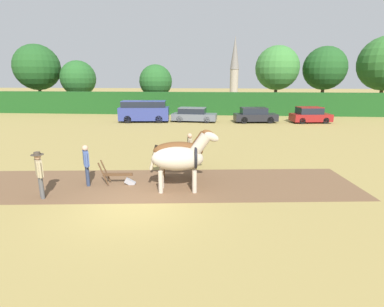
{
  "coord_description": "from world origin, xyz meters",
  "views": [
    {
      "loc": [
        2.95,
        -9.71,
        4.39
      ],
      "look_at": [
        1.81,
        3.21,
        1.1
      ],
      "focal_mm": 28.0,
      "sensor_mm": 36.0,
      "label": 1
    }
  ],
  "objects_px": {
    "tree_left": "(78,78)",
    "farmer_beside_team": "(190,147)",
    "farmer_onlooker_left": "(39,171)",
    "parked_car_center_left": "(255,115)",
    "plow": "(121,177)",
    "draft_horse_lead_right": "(181,151)",
    "parked_van": "(144,111)",
    "tree_far_left": "(37,67)",
    "tree_center_left": "(156,81)",
    "tree_center": "(277,68)",
    "draft_horse_lead_left": "(181,158)",
    "parked_car_center": "(310,115)",
    "church_spire": "(235,65)",
    "tree_center_right": "(325,68)",
    "farmer_at_plow": "(86,162)",
    "parked_car_left": "(194,115)"
  },
  "relations": [
    {
      "from": "tree_left",
      "to": "farmer_beside_team",
      "type": "height_order",
      "value": "tree_left"
    },
    {
      "from": "farmer_onlooker_left",
      "to": "farmer_beside_team",
      "type": "bearing_deg",
      "value": 1.8
    },
    {
      "from": "parked_car_center_left",
      "to": "plow",
      "type": "bearing_deg",
      "value": -119.84
    },
    {
      "from": "draft_horse_lead_right",
      "to": "parked_van",
      "type": "relative_size",
      "value": 0.55
    },
    {
      "from": "tree_far_left",
      "to": "tree_center_left",
      "type": "relative_size",
      "value": 1.47
    },
    {
      "from": "farmer_onlooker_left",
      "to": "parked_van",
      "type": "distance_m",
      "value": 19.97
    },
    {
      "from": "tree_left",
      "to": "draft_horse_lead_right",
      "type": "xyz_separation_m",
      "value": [
        18.44,
        -29.72,
        -3.01
      ]
    },
    {
      "from": "tree_center",
      "to": "draft_horse_lead_left",
      "type": "bearing_deg",
      "value": -106.3
    },
    {
      "from": "plow",
      "to": "farmer_beside_team",
      "type": "distance_m",
      "value": 3.92
    },
    {
      "from": "plow",
      "to": "draft_horse_lead_left",
      "type": "bearing_deg",
      "value": -15.73
    },
    {
      "from": "tree_left",
      "to": "parked_van",
      "type": "height_order",
      "value": "tree_left"
    },
    {
      "from": "parked_car_center",
      "to": "tree_left",
      "type": "bearing_deg",
      "value": 149.91
    },
    {
      "from": "tree_left",
      "to": "parked_car_center",
      "type": "relative_size",
      "value": 1.68
    },
    {
      "from": "church_spire",
      "to": "parked_car_center_left",
      "type": "xyz_separation_m",
      "value": [
        0.06,
        -44.44,
        -6.62
      ]
    },
    {
      "from": "tree_center_right",
      "to": "farmer_at_plow",
      "type": "height_order",
      "value": "tree_center_right"
    },
    {
      "from": "draft_horse_lead_right",
      "to": "parked_car_center",
      "type": "height_order",
      "value": "draft_horse_lead_right"
    },
    {
      "from": "tree_center",
      "to": "parked_car_left",
      "type": "bearing_deg",
      "value": -130.28
    },
    {
      "from": "parked_van",
      "to": "parked_car_left",
      "type": "height_order",
      "value": "parked_van"
    },
    {
      "from": "tree_left",
      "to": "farmer_at_plow",
      "type": "bearing_deg",
      "value": -64.65
    },
    {
      "from": "parked_car_left",
      "to": "draft_horse_lead_left",
      "type": "bearing_deg",
      "value": -81.66
    },
    {
      "from": "tree_center_left",
      "to": "church_spire",
      "type": "relative_size",
      "value": 0.44
    },
    {
      "from": "farmer_at_plow",
      "to": "farmer_onlooker_left",
      "type": "height_order",
      "value": "farmer_onlooker_left"
    },
    {
      "from": "plow",
      "to": "farmer_onlooker_left",
      "type": "bearing_deg",
      "value": -152.59
    },
    {
      "from": "tree_left",
      "to": "parked_car_center_left",
      "type": "relative_size",
      "value": 1.54
    },
    {
      "from": "parked_van",
      "to": "farmer_at_plow",
      "type": "bearing_deg",
      "value": -89.72
    },
    {
      "from": "farmer_onlooker_left",
      "to": "parked_car_center_left",
      "type": "bearing_deg",
      "value": 24.41
    },
    {
      "from": "tree_left",
      "to": "farmer_onlooker_left",
      "type": "height_order",
      "value": "tree_left"
    },
    {
      "from": "farmer_beside_team",
      "to": "tree_center",
      "type": "bearing_deg",
      "value": 59.06
    },
    {
      "from": "tree_left",
      "to": "parked_car_center",
      "type": "height_order",
      "value": "tree_left"
    },
    {
      "from": "tree_center_left",
      "to": "draft_horse_lead_right",
      "type": "height_order",
      "value": "tree_center_left"
    },
    {
      "from": "farmer_onlooker_left",
      "to": "parked_car_center_left",
      "type": "relative_size",
      "value": 0.4
    },
    {
      "from": "tree_left",
      "to": "farmer_beside_team",
      "type": "xyz_separation_m",
      "value": [
        18.65,
        -27.9,
        -3.27
      ]
    },
    {
      "from": "parked_van",
      "to": "parked_car_center_left",
      "type": "xyz_separation_m",
      "value": [
        11.19,
        0.62,
        -0.38
      ]
    },
    {
      "from": "farmer_beside_team",
      "to": "draft_horse_lead_left",
      "type": "bearing_deg",
      "value": -103.92
    },
    {
      "from": "tree_far_left",
      "to": "farmer_onlooker_left",
      "type": "xyz_separation_m",
      "value": [
        19.32,
        -32.11,
        -4.76
      ]
    },
    {
      "from": "draft_horse_lead_left",
      "to": "parked_car_center_left",
      "type": "height_order",
      "value": "draft_horse_lead_left"
    },
    {
      "from": "parked_van",
      "to": "farmer_onlooker_left",
      "type": "bearing_deg",
      "value": -93.45
    },
    {
      "from": "tree_left",
      "to": "parked_car_left",
      "type": "relative_size",
      "value": 1.46
    },
    {
      "from": "tree_center_left",
      "to": "church_spire",
      "type": "bearing_deg",
      "value": 70.17
    },
    {
      "from": "draft_horse_lead_left",
      "to": "parked_van",
      "type": "bearing_deg",
      "value": 101.65
    },
    {
      "from": "farmer_at_plow",
      "to": "farmer_onlooker_left",
      "type": "bearing_deg",
      "value": -156.65
    },
    {
      "from": "tree_left",
      "to": "church_spire",
      "type": "distance_m",
      "value": 40.41
    },
    {
      "from": "parked_car_left",
      "to": "parked_car_center",
      "type": "distance_m",
      "value": 11.67
    },
    {
      "from": "tree_center_right",
      "to": "farmer_beside_team",
      "type": "distance_m",
      "value": 33.1
    },
    {
      "from": "tree_center_left",
      "to": "draft_horse_lead_right",
      "type": "xyz_separation_m",
      "value": [
        6.98,
        -28.55,
        -2.63
      ]
    },
    {
      "from": "tree_center",
      "to": "tree_center_right",
      "type": "relative_size",
      "value": 1.01
    },
    {
      "from": "tree_center_right",
      "to": "parked_car_center_left",
      "type": "bearing_deg",
      "value": -129.47
    },
    {
      "from": "farmer_onlooker_left",
      "to": "parked_van",
      "type": "height_order",
      "value": "parked_van"
    },
    {
      "from": "tree_center_right",
      "to": "plow",
      "type": "bearing_deg",
      "value": -119.91
    },
    {
      "from": "tree_left",
      "to": "tree_center_left",
      "type": "xyz_separation_m",
      "value": [
        11.46,
        -1.17,
        -0.38
      ]
    }
  ]
}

